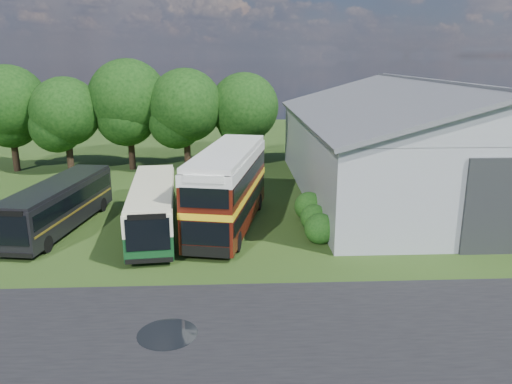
{
  "coord_description": "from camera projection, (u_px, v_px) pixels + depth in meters",
  "views": [
    {
      "loc": [
        0.95,
        -19.21,
        9.76
      ],
      "look_at": [
        2.24,
        8.0,
        2.32
      ],
      "focal_mm": 35.0,
      "sensor_mm": 36.0,
      "label": 1
    }
  ],
  "objects": [
    {
      "name": "ground",
      "position": [
        212.0,
        295.0,
        21.04
      ],
      "size": [
        120.0,
        120.0,
        0.0
      ],
      "primitive_type": "plane",
      "color": "#243C13",
      "rests_on": "ground"
    },
    {
      "name": "asphalt_road",
      "position": [
        291.0,
        331.0,
        18.29
      ],
      "size": [
        60.0,
        8.0,
        0.02
      ],
      "primitive_type": "cube",
      "color": "black",
      "rests_on": "ground"
    },
    {
      "name": "puddle",
      "position": [
        168.0,
        335.0,
        18.08
      ],
      "size": [
        2.2,
        2.2,
        0.01
      ],
      "primitive_type": "cylinder",
      "color": "black",
      "rests_on": "ground"
    },
    {
      "name": "storage_shed",
      "position": [
        427.0,
        136.0,
        36.03
      ],
      "size": [
        18.8,
        24.8,
        8.15
      ],
      "color": "gray",
      "rests_on": "ground"
    },
    {
      "name": "tree_left_a",
      "position": [
        9.0,
        103.0,
        42.28
      ],
      "size": [
        6.46,
        6.46,
        9.12
      ],
      "color": "black",
      "rests_on": "ground"
    },
    {
      "name": "tree_left_b",
      "position": [
        66.0,
        112.0,
        41.71
      ],
      "size": [
        5.78,
        5.78,
        8.16
      ],
      "color": "black",
      "rests_on": "ground"
    },
    {
      "name": "tree_mid",
      "position": [
        128.0,
        99.0,
        42.94
      ],
      "size": [
        6.8,
        6.8,
        9.6
      ],
      "color": "black",
      "rests_on": "ground"
    },
    {
      "name": "tree_right_a",
      "position": [
        186.0,
        106.0,
        42.34
      ],
      "size": [
        6.26,
        6.26,
        8.83
      ],
      "color": "black",
      "rests_on": "ground"
    },
    {
      "name": "tree_right_b",
      "position": [
        244.0,
        107.0,
        43.4
      ],
      "size": [
        5.98,
        5.98,
        8.45
      ],
      "color": "black",
      "rests_on": "ground"
    },
    {
      "name": "shrub_front",
      "position": [
        319.0,
        242.0,
        27.08
      ],
      "size": [
        1.7,
        1.7,
        1.7
      ],
      "primitive_type": "sphere",
      "color": "#194714",
      "rests_on": "ground"
    },
    {
      "name": "shrub_mid",
      "position": [
        314.0,
        230.0,
        29.0
      ],
      "size": [
        1.6,
        1.6,
        1.6
      ],
      "primitive_type": "sphere",
      "color": "#194714",
      "rests_on": "ground"
    },
    {
      "name": "shrub_back",
      "position": [
        309.0,
        219.0,
        30.93
      ],
      "size": [
        1.8,
        1.8,
        1.8
      ],
      "primitive_type": "sphere",
      "color": "#194714",
      "rests_on": "ground"
    },
    {
      "name": "bus_green_single",
      "position": [
        153.0,
        207.0,
        28.16
      ],
      "size": [
        3.44,
        10.5,
        2.84
      ],
      "rotation": [
        0.0,
        0.0,
        0.1
      ],
      "color": "black",
      "rests_on": "ground"
    },
    {
      "name": "bus_maroon_double",
      "position": [
        228.0,
        189.0,
        28.87
      ],
      "size": [
        4.88,
        11.19,
        4.67
      ],
      "rotation": [
        0.0,
        0.0,
        -0.2
      ],
      "color": "black",
      "rests_on": "ground"
    },
    {
      "name": "bus_dark_single",
      "position": [
        59.0,
        205.0,
        28.75
      ],
      "size": [
        3.83,
        10.29,
        2.77
      ],
      "rotation": [
        0.0,
        0.0,
        -0.15
      ],
      "color": "black",
      "rests_on": "ground"
    }
  ]
}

